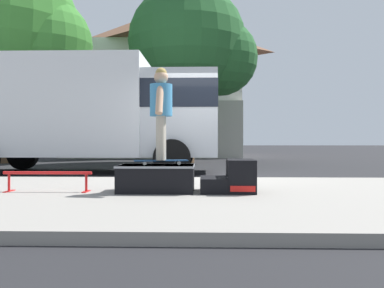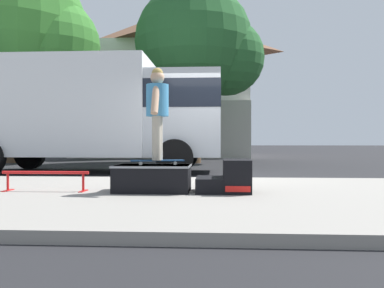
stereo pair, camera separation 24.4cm
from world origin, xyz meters
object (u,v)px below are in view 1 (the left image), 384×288
at_px(skate_box, 157,177).
at_px(skater_kid, 161,106).
at_px(grind_rail, 47,177).
at_px(street_tree_neighbour, 13,30).
at_px(kicker_ramp, 232,178).
at_px(skateboard, 161,161).
at_px(street_tree_main, 194,47).
at_px(box_truck, 90,110).

bearing_deg(skate_box, skater_kid, 34.51).
height_order(grind_rail, street_tree_neighbour, street_tree_neighbour).
height_order(kicker_ramp, skater_kid, skater_kid).
height_order(skateboard, skater_kid, skater_kid).
distance_m(street_tree_main, street_tree_neighbour, 6.99).
bearing_deg(skater_kid, kicker_ramp, -2.40).
xyz_separation_m(kicker_ramp, street_tree_main, (-0.81, 9.89, 4.17)).
bearing_deg(skate_box, kicker_ramp, -0.02).
distance_m(skateboard, street_tree_neighbour, 12.53).
xyz_separation_m(grind_rail, box_truck, (-0.83, 5.13, 1.36)).
bearing_deg(box_truck, skate_box, -64.58).
xyz_separation_m(skateboard, street_tree_neighbour, (-6.73, 9.55, 4.53)).
xyz_separation_m(skate_box, box_truck, (-2.41, 5.07, 1.37)).
distance_m(skate_box, street_tree_neighbour, 12.62).
xyz_separation_m(skate_box, skateboard, (0.06, 0.04, 0.24)).
relative_size(skate_box, street_tree_main, 0.16).
bearing_deg(street_tree_neighbour, grind_rail, -62.19).
bearing_deg(grind_rail, street_tree_neighbour, 117.81).
xyz_separation_m(kicker_ramp, skater_kid, (-1.03, 0.04, 1.06)).
bearing_deg(street_tree_main, street_tree_neighbour, -177.51).
xyz_separation_m(grind_rail, skater_kid, (1.64, 0.10, 1.03)).
relative_size(kicker_ramp, grind_rail, 0.60).
relative_size(skate_box, skateboard, 1.36).
bearing_deg(skate_box, street_tree_neighbour, 124.81).
bearing_deg(street_tree_main, box_truck, -119.25).
relative_size(skater_kid, box_truck, 0.20).
distance_m(kicker_ramp, grind_rail, 2.68).
bearing_deg(grind_rail, skater_kid, 3.37).
height_order(skate_box, kicker_ramp, kicker_ramp).
bearing_deg(street_tree_main, skater_kid, -91.31).
relative_size(kicker_ramp, skater_kid, 0.58).
distance_m(skate_box, kicker_ramp, 1.10).
distance_m(skateboard, box_truck, 5.72).
height_order(grind_rail, box_truck, box_truck).
relative_size(grind_rail, skater_kid, 0.96).
bearing_deg(kicker_ramp, street_tree_main, 94.67).
relative_size(kicker_ramp, skateboard, 0.97).
xyz_separation_m(skate_box, street_tree_main, (0.29, 9.89, 4.16)).
xyz_separation_m(kicker_ramp, street_tree_neighbour, (-7.76, 9.59, 4.78)).
bearing_deg(skate_box, grind_rail, -178.04).
bearing_deg(street_tree_main, kicker_ramp, -85.33).
distance_m(kicker_ramp, skater_kid, 1.48).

